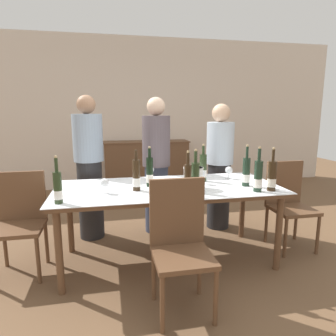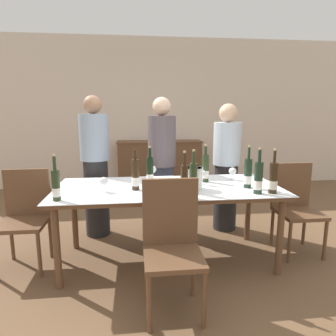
{
  "view_description": "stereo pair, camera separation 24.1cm",
  "coord_description": "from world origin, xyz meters",
  "px_view_note": "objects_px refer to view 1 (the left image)",
  "views": [
    {
      "loc": [
        -0.55,
        -2.7,
        1.46
      ],
      "look_at": [
        0.0,
        0.0,
        0.93
      ],
      "focal_mm": 32.0,
      "sensor_mm": 36.0,
      "label": 1
    },
    {
      "loc": [
        -0.31,
        -2.74,
        1.46
      ],
      "look_at": [
        0.0,
        0.0,
        0.93
      ],
      "focal_mm": 32.0,
      "sensor_mm": 36.0,
      "label": 2
    }
  ],
  "objects_px": {
    "dining_table": "(168,193)",
    "wine_glass_3": "(201,174)",
    "wine_glass_1": "(105,183)",
    "wine_bottle_7": "(195,178)",
    "sideboard_cabinet": "(147,165)",
    "wine_bottle_8": "(203,168)",
    "chair_left_end": "(20,216)",
    "wine_bottle_5": "(136,176)",
    "person_guest_left": "(156,166)",
    "wine_bottle_3": "(272,177)",
    "chair_right_end": "(288,199)",
    "wine_bottle_2": "(150,172)",
    "wine_bottle_1": "(58,188)",
    "wine_bottle_4": "(258,177)",
    "ice_bucket": "(193,177)",
    "person_guest_right": "(219,167)",
    "wine_bottle_6": "(188,181)",
    "wine_glass_2": "(150,170)",
    "person_host": "(89,169)",
    "wine_glass_0": "(229,171)",
    "chair_near_front": "(180,238)"
  },
  "relations": [
    {
      "from": "chair_right_end",
      "to": "wine_bottle_2",
      "type": "bearing_deg",
      "value": -178.35
    },
    {
      "from": "wine_glass_0",
      "to": "chair_right_end",
      "type": "height_order",
      "value": "chair_right_end"
    },
    {
      "from": "person_guest_left",
      "to": "wine_glass_1",
      "type": "bearing_deg",
      "value": -124.21
    },
    {
      "from": "wine_bottle_7",
      "to": "wine_bottle_3",
      "type": "bearing_deg",
      "value": -6.92
    },
    {
      "from": "chair_left_end",
      "to": "wine_bottle_3",
      "type": "bearing_deg",
      "value": -10.6
    },
    {
      "from": "wine_bottle_7",
      "to": "person_guest_right",
      "type": "relative_size",
      "value": 0.25
    },
    {
      "from": "wine_bottle_8",
      "to": "wine_bottle_6",
      "type": "bearing_deg",
      "value": -120.51
    },
    {
      "from": "wine_bottle_6",
      "to": "wine_bottle_7",
      "type": "relative_size",
      "value": 1.01
    },
    {
      "from": "dining_table",
      "to": "wine_bottle_7",
      "type": "xyz_separation_m",
      "value": [
        0.19,
        -0.25,
        0.19
      ]
    },
    {
      "from": "ice_bucket",
      "to": "wine_glass_3",
      "type": "relative_size",
      "value": 1.36
    },
    {
      "from": "wine_glass_1",
      "to": "wine_glass_2",
      "type": "xyz_separation_m",
      "value": [
        0.46,
        0.4,
        0.02
      ]
    },
    {
      "from": "dining_table",
      "to": "wine_bottle_7",
      "type": "height_order",
      "value": "wine_bottle_7"
    },
    {
      "from": "wine_bottle_2",
      "to": "dining_table",
      "type": "bearing_deg",
      "value": -15.19
    },
    {
      "from": "wine_bottle_3",
      "to": "wine_bottle_7",
      "type": "height_order",
      "value": "wine_bottle_3"
    },
    {
      "from": "wine_bottle_3",
      "to": "chair_left_end",
      "type": "xyz_separation_m",
      "value": [
        -2.23,
        0.42,
        -0.36
      ]
    },
    {
      "from": "wine_bottle_3",
      "to": "wine_bottle_8",
      "type": "bearing_deg",
      "value": 134.9
    },
    {
      "from": "dining_table",
      "to": "wine_glass_3",
      "type": "xyz_separation_m",
      "value": [
        0.34,
        0.04,
        0.16
      ]
    },
    {
      "from": "sideboard_cabinet",
      "to": "wine_glass_3",
      "type": "distance_m",
      "value": 2.82
    },
    {
      "from": "wine_glass_3",
      "to": "chair_left_end",
      "type": "relative_size",
      "value": 0.16
    },
    {
      "from": "chair_near_front",
      "to": "wine_bottle_4",
      "type": "bearing_deg",
      "value": 24.57
    },
    {
      "from": "wine_bottle_6",
      "to": "wine_glass_2",
      "type": "relative_size",
      "value": 2.54
    },
    {
      "from": "ice_bucket",
      "to": "wine_bottle_6",
      "type": "xyz_separation_m",
      "value": [
        -0.12,
        -0.25,
        0.03
      ]
    },
    {
      "from": "wine_bottle_1",
      "to": "wine_glass_2",
      "type": "xyz_separation_m",
      "value": [
        0.81,
        0.63,
        -0.01
      ]
    },
    {
      "from": "wine_bottle_5",
      "to": "wine_glass_1",
      "type": "relative_size",
      "value": 2.77
    },
    {
      "from": "wine_bottle_7",
      "to": "wine_bottle_6",
      "type": "bearing_deg",
      "value": -132.73
    },
    {
      "from": "wine_bottle_5",
      "to": "sideboard_cabinet",
      "type": "bearing_deg",
      "value": 80.85
    },
    {
      "from": "person_guest_left",
      "to": "wine_bottle_4",
      "type": "bearing_deg",
      "value": -56.26
    },
    {
      "from": "wine_bottle_1",
      "to": "chair_right_end",
      "type": "distance_m",
      "value": 2.35
    },
    {
      "from": "wine_bottle_5",
      "to": "chair_near_front",
      "type": "relative_size",
      "value": 0.38
    },
    {
      "from": "wine_bottle_7",
      "to": "wine_bottle_2",
      "type": "bearing_deg",
      "value": 141.03
    },
    {
      "from": "wine_bottle_1",
      "to": "wine_glass_0",
      "type": "height_order",
      "value": "wine_bottle_1"
    },
    {
      "from": "chair_near_front",
      "to": "wine_bottle_1",
      "type": "bearing_deg",
      "value": 158.29
    },
    {
      "from": "dining_table",
      "to": "wine_bottle_5",
      "type": "bearing_deg",
      "value": -165.03
    },
    {
      "from": "wine_bottle_5",
      "to": "person_host",
      "type": "xyz_separation_m",
      "value": [
        -0.46,
        0.82,
        -0.07
      ]
    },
    {
      "from": "ice_bucket",
      "to": "person_host",
      "type": "bearing_deg",
      "value": 139.37
    },
    {
      "from": "sideboard_cabinet",
      "to": "wine_glass_0",
      "type": "relative_size",
      "value": 12.0
    },
    {
      "from": "wine_bottle_2",
      "to": "wine_bottle_3",
      "type": "bearing_deg",
      "value": -19.69
    },
    {
      "from": "sideboard_cabinet",
      "to": "wine_bottle_2",
      "type": "height_order",
      "value": "wine_bottle_2"
    },
    {
      "from": "sideboard_cabinet",
      "to": "wine_bottle_5",
      "type": "bearing_deg",
      "value": -99.15
    },
    {
      "from": "wine_glass_0",
      "to": "person_guest_right",
      "type": "bearing_deg",
      "value": 79.11
    },
    {
      "from": "wine_bottle_5",
      "to": "person_guest_left",
      "type": "distance_m",
      "value": 0.91
    },
    {
      "from": "wine_bottle_3",
      "to": "wine_glass_1",
      "type": "relative_size",
      "value": 2.93
    },
    {
      "from": "chair_left_end",
      "to": "person_host",
      "type": "height_order",
      "value": "person_host"
    },
    {
      "from": "wine_bottle_5",
      "to": "person_guest_right",
      "type": "distance_m",
      "value": 1.38
    },
    {
      "from": "wine_bottle_7",
      "to": "sideboard_cabinet",
      "type": "bearing_deg",
      "value": 90.61
    },
    {
      "from": "wine_bottle_3",
      "to": "wine_bottle_2",
      "type": "bearing_deg",
      "value": 160.31
    },
    {
      "from": "wine_bottle_8",
      "to": "chair_right_end",
      "type": "distance_m",
      "value": 1.02
    },
    {
      "from": "wine_glass_1",
      "to": "dining_table",
      "type": "bearing_deg",
      "value": 11.24
    },
    {
      "from": "chair_right_end",
      "to": "wine_bottle_6",
      "type": "bearing_deg",
      "value": -160.6
    },
    {
      "from": "wine_bottle_8",
      "to": "chair_left_end",
      "type": "relative_size",
      "value": 0.41
    }
  ]
}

